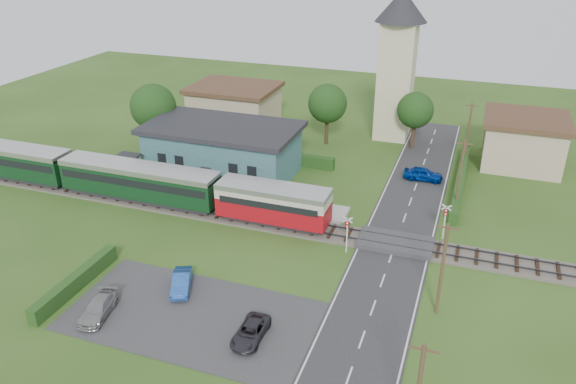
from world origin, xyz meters
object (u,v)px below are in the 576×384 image
(car_park_blue, at_px, (181,282))
(train, at_px, (111,176))
(car_on_road, at_px, (423,174))
(car_park_dark, at_px, (250,332))
(car_park_silver, at_px, (98,308))
(house_west, at_px, (235,106))
(equipment_hut, at_px, (128,167))
(station_building, at_px, (223,149))
(crossing_signal_near, at_px, (347,229))
(house_east, at_px, (523,140))
(pedestrian_near, at_px, (248,188))
(church_tower, at_px, (398,55))
(crossing_signal_far, at_px, (445,217))
(pedestrian_far, at_px, (143,178))

(car_park_blue, bearing_deg, train, 117.88)
(car_on_road, distance_m, car_park_dark, 29.70)
(car_park_silver, bearing_deg, house_west, 90.12)
(equipment_hut, distance_m, station_building, 9.92)
(train, distance_m, car_park_dark, 25.63)
(car_park_blue, bearing_deg, crossing_signal_near, 19.43)
(station_building, xyz_separation_m, crossing_signal_near, (16.40, -11.40, -0.55))
(house_east, distance_m, pedestrian_near, 31.00)
(house_west, bearing_deg, equipment_hut, -98.62)
(house_west, height_order, pedestrian_near, house_west)
(church_tower, relative_size, car_park_dark, 4.77)
(crossing_signal_far, relative_size, car_park_silver, 0.84)
(station_building, relative_size, pedestrian_near, 8.39)
(equipment_hut, relative_size, train, 0.06)
(train, height_order, house_east, house_east)
(house_east, relative_size, crossing_signal_near, 2.69)
(house_west, xyz_separation_m, car_park_dark, (18.21, -37.82, -2.20))
(car_on_road, bearing_deg, car_park_dark, 164.74)
(house_west, bearing_deg, pedestrian_far, -92.12)
(house_east, relative_size, car_park_dark, 2.38)
(car_park_dark, xyz_separation_m, pedestrian_far, (-18.97, 17.27, 0.68))
(church_tower, bearing_deg, house_east, -14.93)
(house_east, relative_size, crossing_signal_far, 2.69)
(equipment_hut, distance_m, house_west, 20.05)
(house_east, bearing_deg, house_west, 178.36)
(church_tower, xyz_separation_m, car_on_road, (5.45, -12.02, -9.50))
(train, distance_m, car_on_road, 31.42)
(car_park_silver, distance_m, pedestrian_near, 19.77)
(crossing_signal_near, bearing_deg, car_park_dark, -104.42)
(church_tower, bearing_deg, house_west, -171.47)
(train, bearing_deg, station_building, 49.63)
(car_on_road, bearing_deg, equipment_hut, 109.62)
(house_west, distance_m, car_park_silver, 39.85)
(house_west, bearing_deg, crossing_signal_near, -49.89)
(car_on_road, height_order, car_park_dark, car_on_road)
(crossing_signal_far, xyz_separation_m, car_park_silver, (-21.10, -18.47, -1.50))
(car_park_silver, bearing_deg, church_tower, 62.71)
(crossing_signal_far, xyz_separation_m, car_park_blue, (-17.25, -13.89, -1.47))
(church_tower, height_order, car_on_road, church_tower)
(church_tower, xyz_separation_m, crossing_signal_near, (1.40, -28.41, -8.08))
(pedestrian_near, bearing_deg, equipment_hut, 10.35)
(crossing_signal_far, bearing_deg, crossing_signal_near, -146.31)
(church_tower, xyz_separation_m, car_park_dark, (-1.79, -40.82, -9.63))
(crossing_signal_far, distance_m, car_park_blue, 22.20)
(car_park_blue, bearing_deg, car_on_road, 38.33)
(station_building, height_order, car_park_dark, station_building)
(station_building, distance_m, crossing_signal_far, 24.51)
(house_west, xyz_separation_m, pedestrian_far, (-0.76, -20.55, -1.52))
(train, bearing_deg, pedestrian_near, 15.28)
(equipment_hut, relative_size, pedestrian_far, 1.56)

